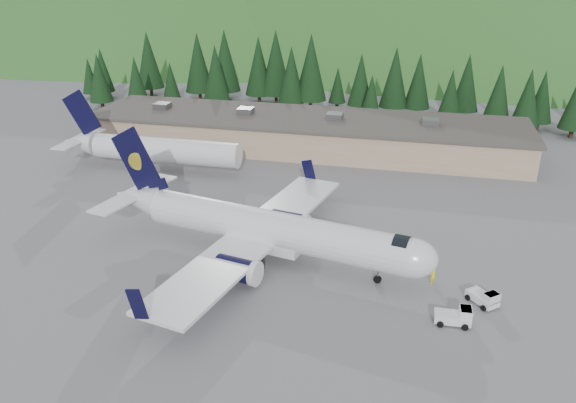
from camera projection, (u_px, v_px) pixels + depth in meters
The scene contains 9 objects.
ground at pixel (274, 259), 58.13m from camera, with size 600.00×600.00×0.00m, color slate.
airliner at pixel (265, 229), 57.28m from camera, with size 36.55×34.53×12.18m.
second_airliner at pixel (148, 148), 81.88m from camera, with size 27.50×11.00×10.05m.
baggage_tug_a at pixel (456, 316), 47.48m from camera, with size 3.07×1.91×1.61m.
baggage_tug_b at pixel (485, 298), 50.13m from camera, with size 2.98×3.12×1.54m.
terminal_building at pixel (304, 132), 92.15m from camera, with size 71.00×17.00×6.10m.
ramp_worker at pixel (433, 276), 53.42m from camera, with size 0.61×0.40×1.66m, color #FFFD13.
tree_line at pixel (310, 75), 112.63m from camera, with size 111.78×19.30×14.36m.
hills at pixel (498, 218), 264.51m from camera, with size 614.00×330.00×300.00m.
Camera 1 is at (13.38, -49.35, 28.33)m, focal length 35.00 mm.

